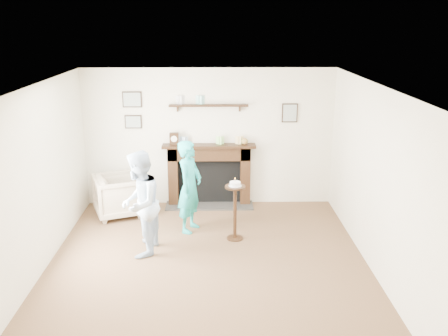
{
  "coord_description": "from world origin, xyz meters",
  "views": [
    {
      "loc": [
        0.1,
        -6.31,
        3.32
      ],
      "look_at": [
        0.24,
        0.9,
        1.15
      ],
      "focal_mm": 40.0,
      "sensor_mm": 36.0,
      "label": 1
    }
  ],
  "objects": [
    {
      "name": "ground",
      "position": [
        0.0,
        0.0,
        0.0
      ],
      "size": [
        5.0,
        5.0,
        0.0
      ],
      "primitive_type": "plane",
      "color": "brown",
      "rests_on": "ground"
    },
    {
      "name": "room_shell",
      "position": [
        -0.0,
        0.69,
        1.62
      ],
      "size": [
        4.54,
        5.02,
        2.52
      ],
      "color": "beige",
      "rests_on": "ground"
    },
    {
      "name": "woman",
      "position": [
        -0.3,
        1.23,
        0.0
      ],
      "size": [
        0.53,
        0.64,
        1.5
      ],
      "primitive_type": "imported",
      "rotation": [
        0.0,
        0.0,
        1.21
      ],
      "color": "teal",
      "rests_on": "ground"
    },
    {
      "name": "man",
      "position": [
        -0.98,
        0.4,
        0.0
      ],
      "size": [
        0.67,
        0.81,
        1.55
      ],
      "primitive_type": "imported",
      "rotation": [
        0.0,
        0.0,
        -1.68
      ],
      "color": "#ACBFD7",
      "rests_on": "ground"
    },
    {
      "name": "armchair",
      "position": [
        -1.57,
        1.9,
        0.0
      ],
      "size": [
        1.03,
        1.01,
        0.73
      ],
      "primitive_type": "imported",
      "rotation": [
        0.0,
        0.0,
        1.94
      ],
      "color": "tan",
      "rests_on": "ground"
    },
    {
      "name": "pedestal_table",
      "position": [
        0.41,
        0.87,
        0.62
      ],
      "size": [
        0.31,
        0.31,
        1.0
      ],
      "color": "black",
      "rests_on": "ground"
    }
  ]
}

